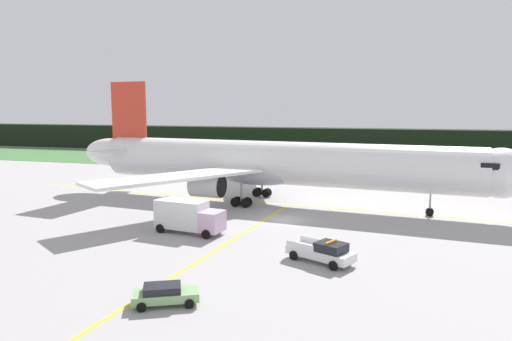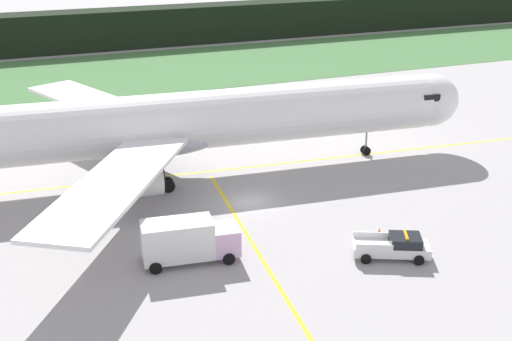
{
  "view_description": "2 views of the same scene",
  "coord_description": "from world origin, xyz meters",
  "px_view_note": "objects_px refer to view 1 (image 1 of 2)",
  "views": [
    {
      "loc": [
        11.59,
        -49.29,
        12.45
      ],
      "look_at": [
        -5.8,
        8.26,
        4.27
      ],
      "focal_mm": 32.59,
      "sensor_mm": 36.0,
      "label": 1
    },
    {
      "loc": [
        -18.85,
        -48.5,
        23.82
      ],
      "look_at": [
        0.29,
        -0.54,
        3.17
      ],
      "focal_mm": 45.57,
      "sensor_mm": 36.0,
      "label": 2
    }
  ],
  "objects_px": {
    "staff_car": "(165,294)",
    "apron_cone": "(338,247)",
    "catering_truck": "(188,216)",
    "airliner": "(273,163)",
    "ops_pickup_truck": "(323,252)"
  },
  "relations": [
    {
      "from": "staff_car",
      "to": "apron_cone",
      "type": "relative_size",
      "value": 6.23
    },
    {
      "from": "catering_truck",
      "to": "staff_car",
      "type": "relative_size",
      "value": 1.61
    },
    {
      "from": "airliner",
      "to": "ops_pickup_truck",
      "type": "distance_m",
      "value": 24.12
    },
    {
      "from": "airliner",
      "to": "ops_pickup_truck",
      "type": "xyz_separation_m",
      "value": [
        9.9,
        -21.57,
        -4.34
      ]
    },
    {
      "from": "ops_pickup_truck",
      "to": "apron_cone",
      "type": "bearing_deg",
      "value": 76.04
    },
    {
      "from": "airliner",
      "to": "catering_truck",
      "type": "height_order",
      "value": "airliner"
    },
    {
      "from": "apron_cone",
      "to": "staff_car",
      "type": "bearing_deg",
      "value": -122.77
    },
    {
      "from": "ops_pickup_truck",
      "to": "catering_truck",
      "type": "height_order",
      "value": "catering_truck"
    },
    {
      "from": "ops_pickup_truck",
      "to": "apron_cone",
      "type": "relative_size",
      "value": 8.22
    },
    {
      "from": "airliner",
      "to": "apron_cone",
      "type": "xyz_separation_m",
      "value": [
        10.72,
        -18.27,
        -4.89
      ]
    },
    {
      "from": "ops_pickup_truck",
      "to": "staff_car",
      "type": "bearing_deg",
      "value": -127.31
    },
    {
      "from": "catering_truck",
      "to": "apron_cone",
      "type": "xyz_separation_m",
      "value": [
        15.07,
        -1.76,
        -1.4
      ]
    },
    {
      "from": "airliner",
      "to": "catering_truck",
      "type": "bearing_deg",
      "value": -104.77
    },
    {
      "from": "catering_truck",
      "to": "staff_car",
      "type": "distance_m",
      "value": 17.12
    },
    {
      "from": "ops_pickup_truck",
      "to": "catering_truck",
      "type": "bearing_deg",
      "value": 160.48
    }
  ]
}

